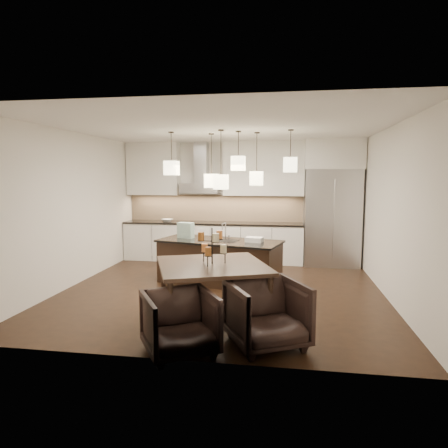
% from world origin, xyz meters
% --- Properties ---
extents(floor, '(5.50, 5.50, 0.02)m').
position_xyz_m(floor, '(0.00, 0.00, -0.01)').
color(floor, black).
rests_on(floor, ground).
extents(ceiling, '(5.50, 5.50, 0.02)m').
position_xyz_m(ceiling, '(0.00, 0.00, 2.81)').
color(ceiling, white).
rests_on(ceiling, wall_back).
extents(wall_back, '(5.50, 0.02, 2.80)m').
position_xyz_m(wall_back, '(0.00, 2.76, 1.40)').
color(wall_back, silver).
rests_on(wall_back, ground).
extents(wall_front, '(5.50, 0.02, 2.80)m').
position_xyz_m(wall_front, '(0.00, -2.76, 1.40)').
color(wall_front, silver).
rests_on(wall_front, ground).
extents(wall_left, '(0.02, 5.50, 2.80)m').
position_xyz_m(wall_left, '(-2.76, 0.00, 1.40)').
color(wall_left, silver).
rests_on(wall_left, ground).
extents(wall_right, '(0.02, 5.50, 2.80)m').
position_xyz_m(wall_right, '(2.76, 0.00, 1.40)').
color(wall_right, silver).
rests_on(wall_right, ground).
extents(refrigerator, '(1.20, 0.72, 2.15)m').
position_xyz_m(refrigerator, '(2.10, 2.38, 1.07)').
color(refrigerator, '#B7B7BA').
rests_on(refrigerator, floor).
extents(fridge_panel, '(1.26, 0.72, 0.65)m').
position_xyz_m(fridge_panel, '(2.10, 2.38, 2.47)').
color(fridge_panel, silver).
rests_on(fridge_panel, refrigerator).
extents(lower_cabinets, '(4.21, 0.62, 0.88)m').
position_xyz_m(lower_cabinets, '(-0.62, 2.43, 0.44)').
color(lower_cabinets, silver).
rests_on(lower_cabinets, floor).
extents(countertop, '(4.21, 0.66, 0.04)m').
position_xyz_m(countertop, '(-0.62, 2.43, 0.90)').
color(countertop, black).
rests_on(countertop, lower_cabinets).
extents(backsplash, '(4.21, 0.02, 0.63)m').
position_xyz_m(backsplash, '(-0.62, 2.73, 1.24)').
color(backsplash, '#D3B28B').
rests_on(backsplash, countertop).
extents(upper_cab_left, '(1.25, 0.35, 1.25)m').
position_xyz_m(upper_cab_left, '(-2.10, 2.57, 2.17)').
color(upper_cab_left, silver).
rests_on(upper_cab_left, wall_back).
extents(upper_cab_right, '(1.85, 0.35, 1.25)m').
position_xyz_m(upper_cab_right, '(0.55, 2.57, 2.17)').
color(upper_cab_right, silver).
rests_on(upper_cab_right, wall_back).
extents(hood_canopy, '(0.90, 0.52, 0.24)m').
position_xyz_m(hood_canopy, '(-0.93, 2.48, 1.72)').
color(hood_canopy, '#B7B7BA').
rests_on(hood_canopy, wall_back).
extents(hood_chimney, '(0.30, 0.28, 0.96)m').
position_xyz_m(hood_chimney, '(-0.93, 2.59, 2.32)').
color(hood_chimney, '#B7B7BA').
rests_on(hood_chimney, hood_canopy).
extents(fruit_bowl, '(0.32, 0.32, 0.06)m').
position_xyz_m(fruit_bowl, '(-1.72, 2.38, 0.95)').
color(fruit_bowl, silver).
rests_on(fruit_bowl, countertop).
extents(island_body, '(2.35, 1.40, 0.77)m').
position_xyz_m(island_body, '(-0.13, 0.48, 0.39)').
color(island_body, black).
rests_on(island_body, floor).
extents(island_top, '(2.44, 1.48, 0.04)m').
position_xyz_m(island_top, '(-0.13, 0.48, 0.79)').
color(island_top, black).
rests_on(island_top, island_body).
extents(faucet, '(0.14, 0.23, 0.33)m').
position_xyz_m(faucet, '(-0.02, 0.55, 0.98)').
color(faucet, silver).
rests_on(faucet, island_top).
extents(tote_bag, '(0.33, 0.23, 0.30)m').
position_xyz_m(tote_bag, '(-0.82, 0.66, 0.96)').
color(tote_bag, '#276043').
rests_on(tote_bag, island_top).
extents(food_container, '(0.34, 0.28, 0.09)m').
position_xyz_m(food_container, '(0.53, 0.38, 0.85)').
color(food_container, silver).
rests_on(food_container, island_top).
extents(dining_table, '(1.79, 1.79, 0.83)m').
position_xyz_m(dining_table, '(0.13, -1.62, 0.41)').
color(dining_table, black).
rests_on(dining_table, floor).
extents(candelabra, '(0.52, 0.52, 0.49)m').
position_xyz_m(candelabra, '(0.13, -1.62, 1.07)').
color(candelabra, black).
rests_on(candelabra, dining_table).
extents(candle_a, '(0.11, 0.11, 0.11)m').
position_xyz_m(candle_a, '(0.27, -1.56, 1.03)').
color(candle_a, '#F3E8B3').
rests_on(candle_a, candelabra).
extents(candle_b, '(0.11, 0.11, 0.11)m').
position_xyz_m(candle_b, '(0.01, -1.53, 1.03)').
color(candle_b, orange).
rests_on(candle_b, candelabra).
extents(candle_c, '(0.11, 0.11, 0.11)m').
position_xyz_m(candle_c, '(0.10, -1.77, 1.03)').
color(candle_c, '#965623').
rests_on(candle_c, candelabra).
extents(candle_d, '(0.11, 0.11, 0.11)m').
position_xyz_m(candle_d, '(0.20, -1.48, 1.20)').
color(candle_d, orange).
rests_on(candle_d, candelabra).
extents(candle_e, '(0.11, 0.11, 0.11)m').
position_xyz_m(candle_e, '(-0.01, -1.65, 1.20)').
color(candle_e, '#965623').
rests_on(candle_e, candelabra).
extents(candle_f, '(0.11, 0.11, 0.11)m').
position_xyz_m(candle_f, '(0.20, -1.75, 1.20)').
color(candle_f, '#F3E8B3').
rests_on(candle_f, candelabra).
extents(armchair_left, '(1.06, 1.06, 0.71)m').
position_xyz_m(armchair_left, '(-0.06, -2.59, 0.36)').
color(armchair_left, black).
rests_on(armchair_left, floor).
extents(armchair_right, '(1.13, 1.14, 0.78)m').
position_xyz_m(armchair_right, '(0.89, -2.21, 0.39)').
color(armchair_right, black).
rests_on(armchair_right, floor).
extents(pendant_a, '(0.24, 0.24, 0.26)m').
position_xyz_m(pendant_a, '(-1.01, 0.40, 2.14)').
color(pendant_a, beige).
rests_on(pendant_a, ceiling).
extents(pendant_b, '(0.24, 0.24, 0.26)m').
position_xyz_m(pendant_b, '(-0.34, 0.80, 1.91)').
color(pendant_b, beige).
rests_on(pendant_b, ceiling).
extents(pendant_c, '(0.24, 0.24, 0.26)m').
position_xyz_m(pendant_c, '(0.22, 0.46, 2.22)').
color(pendant_c, beige).
rests_on(pendant_c, ceiling).
extents(pendant_d, '(0.24, 0.24, 0.26)m').
position_xyz_m(pendant_d, '(0.53, 0.73, 1.96)').
color(pendant_d, beige).
rests_on(pendant_d, ceiling).
extents(pendant_e, '(0.24, 0.24, 0.26)m').
position_xyz_m(pendant_e, '(1.14, 0.39, 2.19)').
color(pendant_e, beige).
rests_on(pendant_e, ceiling).
extents(pendant_f, '(0.24, 0.24, 0.26)m').
position_xyz_m(pendant_f, '(-0.06, 0.24, 1.89)').
color(pendant_f, beige).
rests_on(pendant_f, ceiling).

